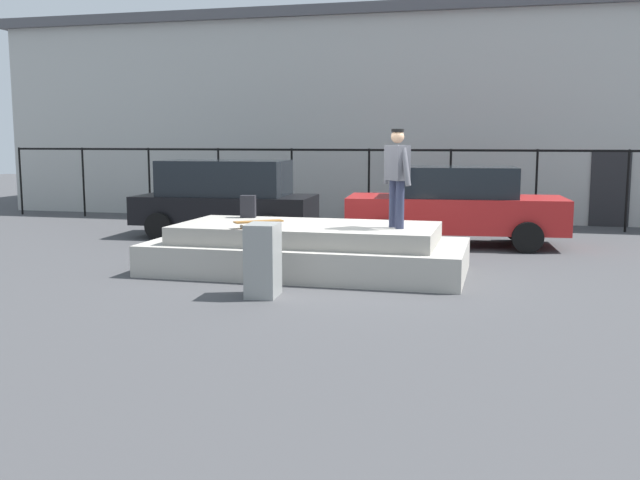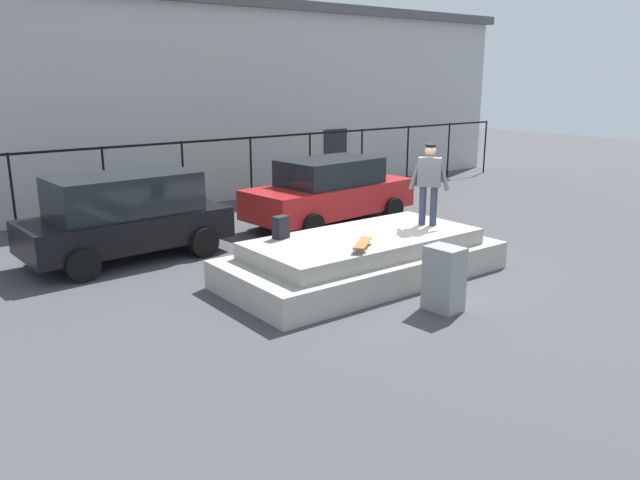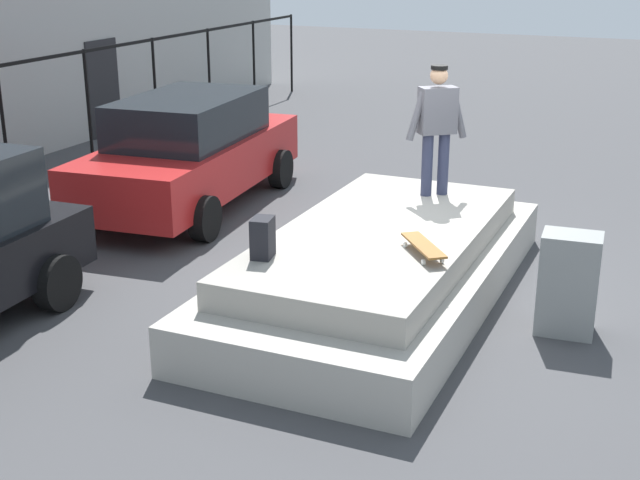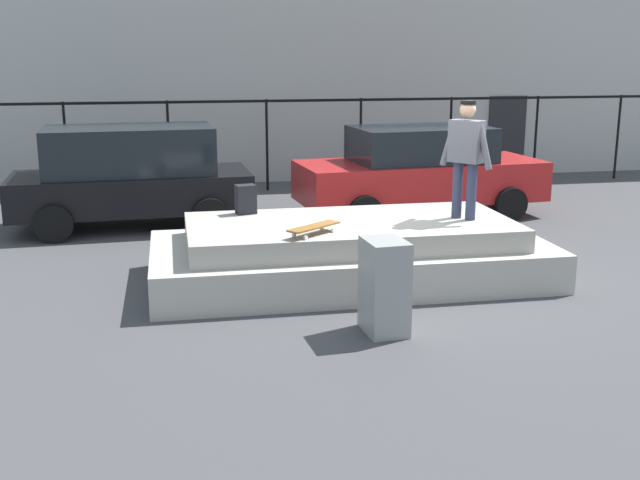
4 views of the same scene
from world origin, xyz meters
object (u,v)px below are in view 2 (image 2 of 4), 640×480
skateboarder (429,179)px  skateboard (363,243)px  utility_box (444,279)px  backpack (281,227)px  car_black_hatchback_near (126,215)px  car_red_sedan_mid (330,191)px

skateboarder → skateboard: size_ratio=2.12×
skateboarder → utility_box: bearing=-130.6°
skateboarder → backpack: 3.19m
backpack → car_black_hatchback_near: (-1.75, 3.23, -0.10)m
backpack → utility_box: size_ratio=0.39×
car_black_hatchback_near → utility_box: car_black_hatchback_near is taller
skateboard → utility_box: (0.55, -1.41, -0.40)m
car_black_hatchback_near → skateboard: bearing=-62.4°
skateboarder → backpack: skateboarder is taller
skateboarder → car_black_hatchback_near: size_ratio=0.38×
backpack → car_red_sedan_mid: bearing=29.9°
utility_box → skateboard: bearing=106.9°
car_red_sedan_mid → skateboarder: bearing=-99.8°
utility_box → skateboarder: bearing=44.9°
skateboard → backpack: size_ratio=1.84×
backpack → car_red_sedan_mid: 4.83m
car_red_sedan_mid → car_black_hatchback_near: bearing=179.1°
skateboarder → car_black_hatchback_near: skateboarder is taller
skateboarder → backpack: bearing=162.5°
skateboarder → backpack: (-2.96, 0.93, -0.74)m
skateboarder → utility_box: 2.87m
car_red_sedan_mid → utility_box: car_red_sedan_mid is taller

